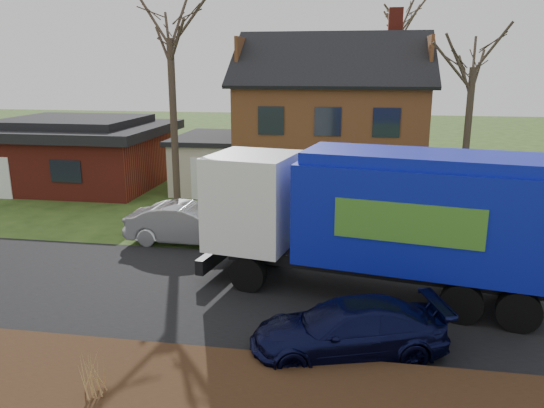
# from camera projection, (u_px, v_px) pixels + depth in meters

# --- Properties ---
(ground) EXTENTS (120.00, 120.00, 0.00)m
(ground) POSITION_uv_depth(u_px,v_px,m) (233.00, 293.00, 15.49)
(ground) COLOR #2B4617
(ground) RESTS_ON ground
(road) EXTENTS (80.00, 7.00, 0.02)m
(road) POSITION_uv_depth(u_px,v_px,m) (233.00, 293.00, 15.48)
(road) COLOR black
(road) RESTS_ON ground
(mulch_verge) EXTENTS (80.00, 3.50, 0.30)m
(mulch_verge) POSITION_uv_depth(u_px,v_px,m) (170.00, 397.00, 10.39)
(mulch_verge) COLOR black
(mulch_verge) RESTS_ON ground
(main_house) EXTENTS (12.95, 8.95, 9.26)m
(main_house) POSITION_uv_depth(u_px,v_px,m) (322.00, 114.00, 27.50)
(main_house) COLOR beige
(main_house) RESTS_ON ground
(ranch_house) EXTENTS (9.80, 8.20, 3.70)m
(ranch_house) POSITION_uv_depth(u_px,v_px,m) (77.00, 152.00, 29.34)
(ranch_house) COLOR maroon
(ranch_house) RESTS_ON ground
(garbage_truck) EXTENTS (10.13, 4.35, 4.21)m
(garbage_truck) POSITION_uv_depth(u_px,v_px,m) (380.00, 214.00, 14.88)
(garbage_truck) COLOR black
(garbage_truck) RESTS_ON ground
(silver_sedan) EXTENTS (4.54, 1.63, 1.49)m
(silver_sedan) POSITION_uv_depth(u_px,v_px,m) (188.00, 224.00, 19.72)
(silver_sedan) COLOR #AFB2B7
(silver_sedan) RESTS_ON ground
(navy_wagon) EXTENTS (4.80, 3.01, 1.30)m
(navy_wagon) POSITION_uv_depth(u_px,v_px,m) (348.00, 330.00, 12.01)
(navy_wagon) COLOR black
(navy_wagon) RESTS_ON ground
(tree_front_west) EXTENTS (3.54, 3.54, 10.53)m
(tree_front_west) POSITION_uv_depth(u_px,v_px,m) (169.00, 11.00, 22.15)
(tree_front_west) COLOR #3F3126
(tree_front_west) RESTS_ON ground
(tree_front_east) EXTENTS (3.29, 3.29, 9.13)m
(tree_front_east) POSITION_uv_depth(u_px,v_px,m) (476.00, 41.00, 21.39)
(tree_front_east) COLOR #3D3124
(tree_front_east) RESTS_ON ground
(tree_back) EXTENTS (3.78, 3.78, 11.98)m
(tree_back) POSITION_uv_depth(u_px,v_px,m) (402.00, 8.00, 33.61)
(tree_back) COLOR #423427
(tree_back) RESTS_ON ground
(grass_clump_mid) EXTENTS (0.34, 0.28, 0.96)m
(grass_clump_mid) POSITION_uv_depth(u_px,v_px,m) (94.00, 370.00, 10.17)
(grass_clump_mid) COLOR tan
(grass_clump_mid) RESTS_ON mulch_verge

